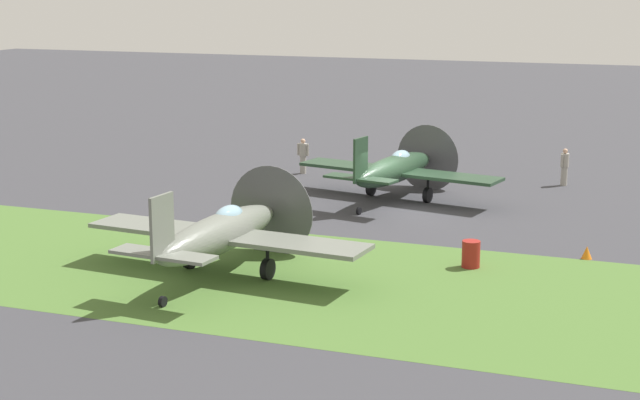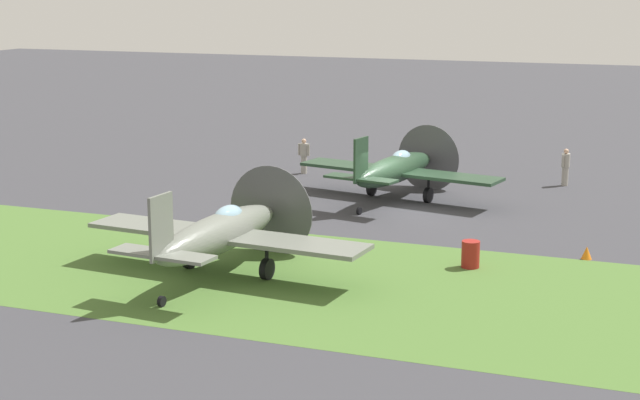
# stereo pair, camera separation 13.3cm
# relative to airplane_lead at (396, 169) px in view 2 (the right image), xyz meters

# --- Properties ---
(ground_plane) EXTENTS (160.00, 160.00, 0.00)m
(ground_plane) POSITION_rel_airplane_lead_xyz_m (0.72, -1.88, -1.37)
(ground_plane) COLOR #38383D
(grass_verge) EXTENTS (120.00, 11.00, 0.01)m
(grass_verge) POSITION_rel_airplane_lead_xyz_m (0.72, -12.33, -1.37)
(grass_verge) COLOR #476B2D
(grass_verge) RESTS_ON ground
(airplane_lead) EXTENTS (9.28, 7.40, 3.28)m
(airplane_lead) POSITION_rel_airplane_lead_xyz_m (0.00, 0.00, 0.00)
(airplane_lead) COLOR #233D28
(airplane_lead) RESTS_ON ground
(airplane_wingman) EXTENTS (9.72, 7.69, 3.45)m
(airplane_wingman) POSITION_rel_airplane_lead_xyz_m (-1.98, -12.88, 0.07)
(airplane_wingman) COLOR slate
(airplane_wingman) RESTS_ON ground
(ground_crew_chief) EXTENTS (0.38, 0.59, 1.73)m
(ground_crew_chief) POSITION_rel_airplane_lead_xyz_m (6.42, 5.80, -0.46)
(ground_crew_chief) COLOR #9E998E
(ground_crew_chief) RESTS_ON ground
(ground_crew_mechanic) EXTENTS (0.63, 0.38, 1.73)m
(ground_crew_mechanic) POSITION_rel_airplane_lead_xyz_m (-5.98, 4.30, -0.46)
(ground_crew_mechanic) COLOR #9E998E
(ground_crew_mechanic) RESTS_ON ground
(fuel_drum) EXTENTS (0.60, 0.60, 0.90)m
(fuel_drum) POSITION_rel_airplane_lead_xyz_m (5.23, -9.06, -0.92)
(fuel_drum) COLOR maroon
(fuel_drum) RESTS_ON ground
(runway_marker_cone) EXTENTS (0.36, 0.36, 0.44)m
(runway_marker_cone) POSITION_rel_airplane_lead_xyz_m (8.71, -6.65, -1.15)
(runway_marker_cone) COLOR orange
(runway_marker_cone) RESTS_ON ground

